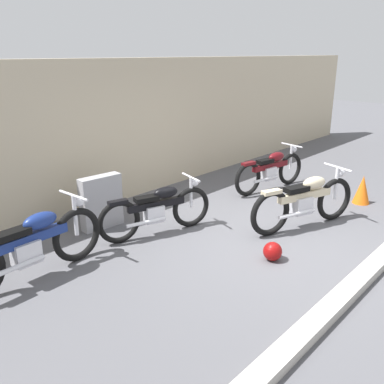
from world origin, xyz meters
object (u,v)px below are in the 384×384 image
(motorcycle_blue, at_px, (31,246))
(motorcycle_maroon, at_px, (271,170))
(motorcycle_cream, at_px, (305,201))
(traffic_cone, at_px, (362,190))
(motorcycle_black, at_px, (158,209))
(stone_marker, at_px, (101,202))
(helmet, at_px, (273,251))

(motorcycle_blue, height_order, motorcycle_maroon, motorcycle_blue)
(motorcycle_cream, relative_size, motorcycle_maroon, 1.04)
(traffic_cone, distance_m, motorcycle_cream, 1.85)
(motorcycle_black, bearing_deg, stone_marker, 133.23)
(traffic_cone, bearing_deg, motorcycle_maroon, 104.81)
(stone_marker, relative_size, motorcycle_cream, 0.43)
(helmet, xyz_separation_m, motorcycle_maroon, (2.72, 1.77, 0.30))
(motorcycle_blue, distance_m, motorcycle_maroon, 5.25)
(motorcycle_maroon, bearing_deg, motorcycle_black, -171.38)
(motorcycle_maroon, bearing_deg, motorcycle_blue, -172.39)
(motorcycle_cream, xyz_separation_m, motorcycle_maroon, (1.35, 1.51, -0.03))
(motorcycle_blue, relative_size, motorcycle_black, 1.15)
(motorcycle_cream, distance_m, motorcycle_black, 2.43)
(motorcycle_blue, xyz_separation_m, motorcycle_black, (2.05, -0.14, -0.05))
(helmet, distance_m, motorcycle_maroon, 3.26)
(stone_marker, distance_m, traffic_cone, 4.93)
(traffic_cone, bearing_deg, motorcycle_black, 153.10)
(traffic_cone, relative_size, motorcycle_black, 0.29)
(motorcycle_cream, bearing_deg, motorcycle_black, 158.33)
(helmet, bearing_deg, motorcycle_black, 104.27)
(traffic_cone, bearing_deg, motorcycle_blue, 160.69)
(motorcycle_blue, distance_m, motorcycle_cream, 4.26)
(stone_marker, distance_m, motorcycle_cream, 3.37)
(helmet, xyz_separation_m, motorcycle_cream, (1.37, 0.26, 0.33))
(traffic_cone, height_order, motorcycle_maroon, motorcycle_maroon)
(motorcycle_maroon, bearing_deg, stone_marker, 175.12)
(stone_marker, bearing_deg, helmet, -71.65)
(stone_marker, xyz_separation_m, helmet, (0.91, -2.74, -0.31))
(helmet, height_order, motorcycle_maroon, motorcycle_maroon)
(motorcycle_cream, bearing_deg, helmet, -150.24)
(traffic_cone, height_order, motorcycle_black, motorcycle_black)
(motorcycle_cream, relative_size, motorcycle_black, 1.09)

